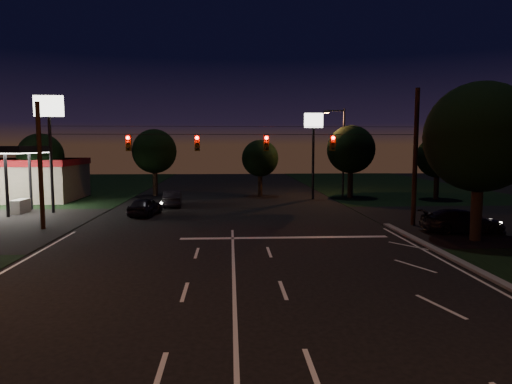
{
  "coord_description": "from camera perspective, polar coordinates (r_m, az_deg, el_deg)",
  "views": [
    {
      "loc": [
        -0.13,
        -14.26,
        5.33
      ],
      "look_at": [
        1.16,
        8.24,
        3.0
      ],
      "focal_mm": 32.0,
      "sensor_mm": 36.0,
      "label": 1
    }
  ],
  "objects": [
    {
      "name": "ground",
      "position": [
        15.22,
        -2.67,
        -14.6
      ],
      "size": [
        140.0,
        140.0,
        0.0
      ],
      "primitive_type": "plane",
      "color": "black",
      "rests_on": "ground"
    },
    {
      "name": "stop_bar",
      "position": [
        26.49,
        3.6,
        -5.71
      ],
      "size": [
        12.0,
        0.5,
        0.01
      ],
      "primitive_type": "cube",
      "color": "silver",
      "rests_on": "ground"
    },
    {
      "name": "utility_pole_right",
      "position": [
        32.12,
        19.02,
        -3.98
      ],
      "size": [
        0.3,
        0.3,
        9.0
      ],
      "primitive_type": "cylinder",
      "color": "black",
      "rests_on": "ground"
    },
    {
      "name": "utility_pole_left",
      "position": [
        32.02,
        -25.05,
        -4.24
      ],
      "size": [
        0.28,
        0.28,
        8.0
      ],
      "primitive_type": "cylinder",
      "color": "black",
      "rests_on": "ground"
    },
    {
      "name": "signal_span",
      "position": [
        29.22,
        -3.04,
        6.23
      ],
      "size": [
        24.0,
        0.4,
        1.56
      ],
      "color": "black",
      "rests_on": "ground"
    },
    {
      "name": "gas_station",
      "position": [
        49.74,
        -29.18,
        1.75
      ],
      "size": [
        14.2,
        16.1,
        5.25
      ],
      "color": "gray",
      "rests_on": "ground"
    },
    {
      "name": "pole_sign_left_near",
      "position": [
        38.86,
        -24.42,
        7.81
      ],
      "size": [
        2.2,
        0.3,
        9.1
      ],
      "color": "black",
      "rests_on": "ground"
    },
    {
      "name": "pole_sign_right",
      "position": [
        45.01,
        7.19,
        7.01
      ],
      "size": [
        1.8,
        0.3,
        8.4
      ],
      "color": "black",
      "rests_on": "ground"
    },
    {
      "name": "street_light_right_far",
      "position": [
        47.63,
        10.59,
        5.69
      ],
      "size": [
        2.2,
        0.35,
        9.0
      ],
      "color": "black",
      "rests_on": "ground"
    },
    {
      "name": "tree_right_near",
      "position": [
        27.98,
        26.09,
        6.02
      ],
      "size": [
        6.0,
        6.0,
        8.76
      ],
      "color": "black",
      "rests_on": "ground"
    },
    {
      "name": "tree_far_a",
      "position": [
        47.84,
        -25.24,
        4.05
      ],
      "size": [
        4.2,
        4.2,
        6.42
      ],
      "color": "black",
      "rests_on": "ground"
    },
    {
      "name": "tree_far_b",
      "position": [
        49.02,
        -12.53,
        4.92
      ],
      "size": [
        4.6,
        4.6,
        6.98
      ],
      "color": "black",
      "rests_on": "ground"
    },
    {
      "name": "tree_far_c",
      "position": [
        47.49,
        0.53,
        4.17
      ],
      "size": [
        3.8,
        3.8,
        5.86
      ],
      "color": "black",
      "rests_on": "ground"
    },
    {
      "name": "tree_far_d",
      "position": [
        46.99,
        11.77,
        5.16
      ],
      "size": [
        4.8,
        4.8,
        7.3
      ],
      "color": "black",
      "rests_on": "ground"
    },
    {
      "name": "tree_far_e",
      "position": [
        47.83,
        21.7,
        4.03
      ],
      "size": [
        4.0,
        4.0,
        6.18
      ],
      "color": "black",
      "rests_on": "ground"
    },
    {
      "name": "car_oncoming_a",
      "position": [
        35.53,
        -13.68,
        -1.76
      ],
      "size": [
        2.32,
        4.32,
        1.4
      ],
      "primitive_type": "imported",
      "rotation": [
        0.0,
        0.0,
        2.97
      ],
      "color": "black",
      "rests_on": "ground"
    },
    {
      "name": "car_oncoming_b",
      "position": [
        40.41,
        -10.37,
        -0.8
      ],
      "size": [
        1.74,
        4.25,
        1.37
      ],
      "primitive_type": "imported",
      "rotation": [
        0.0,
        0.0,
        3.21
      ],
      "color": "black",
      "rests_on": "ground"
    },
    {
      "name": "car_cross",
      "position": [
        30.42,
        24.39,
        -3.35
      ],
      "size": [
        5.05,
        2.29,
        1.43
      ],
      "primitive_type": "imported",
      "rotation": [
        0.0,
        0.0,
        1.51
      ],
      "color": "black",
      "rests_on": "ground"
    }
  ]
}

